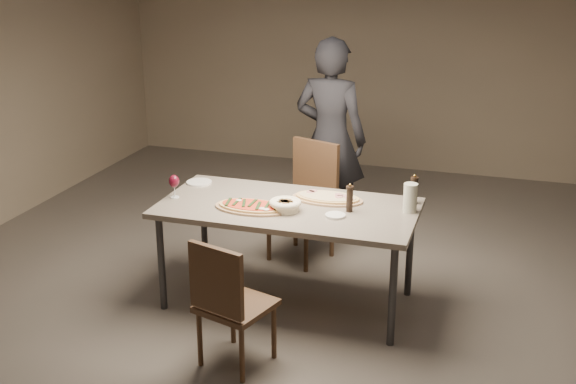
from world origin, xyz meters
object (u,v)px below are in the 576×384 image
(bread_basket, at_px, (285,205))
(chair_far, at_px, (307,194))
(diner, at_px, (330,139))
(zucchini_pizza, at_px, (252,207))
(ham_pizza, at_px, (327,198))
(pepper_mill_left, at_px, (414,190))
(chair_near, at_px, (228,299))
(carafe, at_px, (410,198))
(dining_table, at_px, (288,213))

(bread_basket, relative_size, chair_far, 0.23)
(chair_far, distance_m, diner, 0.61)
(zucchini_pizza, xyz_separation_m, ham_pizza, (0.45, 0.33, -0.00))
(zucchini_pizza, height_order, pepper_mill_left, pepper_mill_left)
(pepper_mill_left, xyz_separation_m, chair_near, (-0.91, -1.25, -0.38))
(carafe, bearing_deg, zucchini_pizza, -165.05)
(diner, bearing_deg, zucchini_pizza, 89.92)
(diner, bearing_deg, pepper_mill_left, 136.56)
(carafe, xyz_separation_m, chair_far, (-0.93, 0.71, -0.31))
(ham_pizza, relative_size, chair_far, 0.53)
(pepper_mill_left, height_order, chair_far, chair_far)
(dining_table, height_order, chair_near, chair_near)
(bread_basket, xyz_separation_m, diner, (-0.06, 1.47, 0.08))
(pepper_mill_left, bearing_deg, bread_basket, -152.53)
(zucchini_pizza, xyz_separation_m, carafe, (1.05, 0.28, 0.08))
(chair_near, bearing_deg, pepper_mill_left, 70.49)
(ham_pizza, relative_size, bread_basket, 2.33)
(dining_table, distance_m, diner, 1.37)
(pepper_mill_left, bearing_deg, ham_pizza, -168.43)
(bread_basket, bearing_deg, chair_far, 96.92)
(chair_far, bearing_deg, ham_pizza, 136.28)
(chair_near, bearing_deg, chair_far, 107.27)
(zucchini_pizza, height_order, carafe, carafe)
(zucchini_pizza, xyz_separation_m, chair_far, (0.12, 0.99, -0.22))
(dining_table, xyz_separation_m, diner, (-0.04, 1.35, 0.19))
(ham_pizza, distance_m, chair_near, 1.21)
(dining_table, xyz_separation_m, pepper_mill_left, (0.83, 0.31, 0.16))
(chair_far, bearing_deg, zucchini_pizza, 102.29)
(dining_table, relative_size, zucchini_pizza, 3.42)
(carafe, distance_m, chair_far, 1.21)
(dining_table, height_order, zucchini_pizza, zucchini_pizza)
(bread_basket, bearing_deg, pepper_mill_left, 27.47)
(dining_table, xyz_separation_m, chair_far, (-0.10, 0.85, -0.15))
(bread_basket, bearing_deg, dining_table, 97.91)
(carafe, height_order, diner, diner)
(dining_table, height_order, carafe, carafe)
(zucchini_pizza, height_order, chair_near, chair_near)
(zucchini_pizza, relative_size, ham_pizza, 1.02)
(chair_far, bearing_deg, dining_table, 115.90)
(chair_near, relative_size, diner, 0.48)
(zucchini_pizza, height_order, chair_far, chair_far)
(chair_near, bearing_deg, dining_table, 101.60)
(bread_basket, height_order, diner, diner)
(bread_basket, xyz_separation_m, chair_near, (-0.10, -0.82, -0.32))
(ham_pizza, distance_m, pepper_mill_left, 0.61)
(zucchini_pizza, distance_m, chair_near, 0.85)
(diner, bearing_deg, carafe, 132.27)
(chair_far, bearing_deg, diner, -77.33)
(chair_near, distance_m, diner, 2.33)
(dining_table, height_order, pepper_mill_left, pepper_mill_left)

